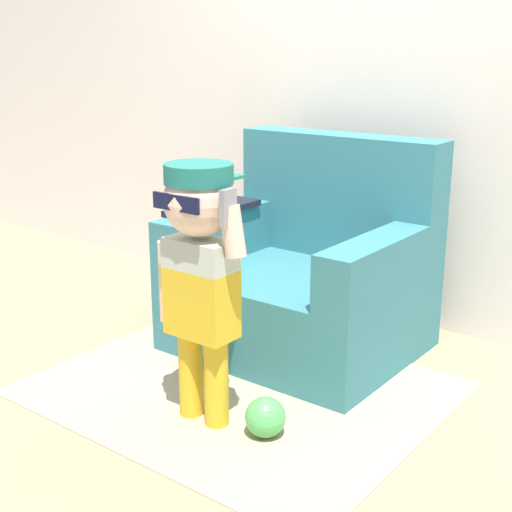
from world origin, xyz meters
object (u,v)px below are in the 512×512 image
at_px(armchair, 306,276).
at_px(side_table, 182,263).
at_px(person_child, 200,255).
at_px(toy_ball, 265,417).

height_order(armchair, side_table, armchair).
height_order(armchair, person_child, person_child).
xyz_separation_m(armchair, person_child, (0.11, -0.89, 0.33)).
bearing_deg(toy_ball, armchair, 114.21).
bearing_deg(toy_ball, side_table, 145.35).
relative_size(person_child, toy_ball, 6.55).
bearing_deg(toy_ball, person_child, -170.34).
distance_m(armchair, toy_ball, 0.96).
bearing_deg(side_table, armchair, 1.44).
relative_size(armchair, side_table, 2.51).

